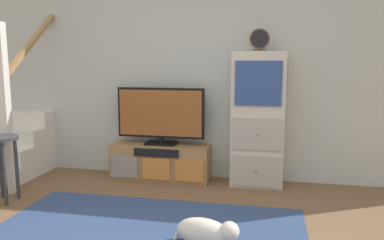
# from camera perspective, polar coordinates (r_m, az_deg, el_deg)

# --- Properties ---
(back_wall) EXTENTS (6.40, 0.12, 2.70)m
(back_wall) POSITION_cam_1_polar(r_m,az_deg,el_deg) (4.71, -0.34, 8.01)
(back_wall) COLOR #B2B7B2
(back_wall) RESTS_ON ground_plane
(area_rug) EXTENTS (2.60, 1.80, 0.01)m
(area_rug) POSITION_cam_1_polar(r_m,az_deg,el_deg) (3.24, -7.49, -17.14)
(area_rug) COLOR navy
(area_rug) RESTS_ON ground_plane
(media_console) EXTENTS (1.17, 0.38, 0.42)m
(media_console) POSITION_cam_1_polar(r_m,az_deg,el_deg) (4.68, -4.63, -6.15)
(media_console) COLOR #997047
(media_console) RESTS_ON ground_plane
(television) EXTENTS (1.05, 0.22, 0.68)m
(television) POSITION_cam_1_polar(r_m,az_deg,el_deg) (4.59, -4.63, 0.81)
(television) COLOR black
(television) RESTS_ON media_console
(side_cabinet) EXTENTS (0.58, 0.38, 1.51)m
(side_cabinet) POSITION_cam_1_polar(r_m,az_deg,el_deg) (4.40, 9.64, 0.02)
(side_cabinet) COLOR beige
(side_cabinet) RESTS_ON ground_plane
(desk_clock) EXTENTS (0.22, 0.08, 0.24)m
(desk_clock) POSITION_cam_1_polar(r_m,az_deg,el_deg) (4.34, 9.90, 11.52)
(desk_clock) COLOR #4C3823
(desk_clock) RESTS_ON side_cabinet
(staircase) EXTENTS (1.00, 1.36, 2.20)m
(staircase) POSITION_cam_1_polar(r_m,az_deg,el_deg) (5.51, -24.35, -2.93)
(staircase) COLOR silver
(staircase) RESTS_ON ground_plane
(bar_stool_far) EXTENTS (0.34, 0.34, 0.67)m
(bar_stool_far) POSITION_cam_1_polar(r_m,az_deg,el_deg) (4.31, -26.23, -4.38)
(bar_stool_far) COLOR #333338
(bar_stool_far) RESTS_ON ground_plane
(dog) EXTENTS (0.54, 0.28, 0.23)m
(dog) POSITION_cam_1_polar(r_m,az_deg,el_deg) (3.09, 2.19, -16.13)
(dog) COLOR beige
(dog) RESTS_ON ground_plane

